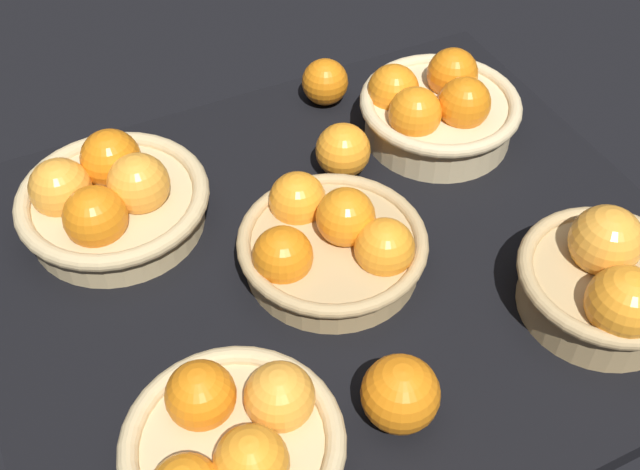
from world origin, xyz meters
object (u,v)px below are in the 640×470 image
basket_near_right (110,199)px  loose_orange_back_gap (343,151)px  basket_far_left (607,282)px  basket_near_left (437,109)px  loose_orange_front_gap (400,394)px  loose_orange_side_gap (325,82)px  basket_far_right (233,446)px  basket_center (331,242)px

basket_near_right → loose_orange_back_gap: size_ratio=3.24×
basket_far_left → loose_orange_back_gap: bearing=-64.9°
basket_near_left → loose_orange_back_gap: (15.15, 1.20, -1.06)cm
loose_orange_back_gap → loose_orange_front_gap: bearing=71.9°
basket_near_right → loose_orange_front_gap: size_ratio=2.96×
basket_near_left → loose_orange_front_gap: bearing=54.1°
basket_near_left → basket_far_left: 35.13cm
loose_orange_front_gap → loose_orange_back_gap: loose_orange_front_gap is taller
basket_far_left → loose_orange_front_gap: size_ratio=2.52×
basket_far_left → loose_orange_side_gap: bearing=-77.2°
basket_far_right → loose_orange_front_gap: (-17.29, 1.75, -0.36)cm
basket_near_left → basket_far_left: size_ratio=1.10×
basket_center → loose_orange_back_gap: 16.85cm
basket_far_left → loose_orange_front_gap: (27.72, 2.18, -0.82)cm
basket_near_left → loose_orange_back_gap: size_ratio=3.03×
loose_orange_front_gap → loose_orange_side_gap: (-16.52, -51.28, -0.62)cm
basket_near_left → basket_far_left: bearing=91.2°
basket_center → loose_orange_back_gap: bearing=-121.9°
basket_far_left → basket_center: (24.79, -19.61, -1.07)cm
basket_near_right → basket_far_right: 38.00cm
loose_orange_side_gap → basket_far_right: bearing=55.7°
basket_far_right → loose_orange_front_gap: bearing=174.2°
basket_near_right → loose_orange_side_gap: 37.11cm
basket_far_right → loose_orange_back_gap: (-29.10, -34.35, -0.71)cm
basket_near_left → basket_center: size_ratio=0.99×
basket_far_right → basket_center: 28.47cm
basket_near_left → loose_orange_side_gap: basket_near_left is taller
basket_center → loose_orange_front_gap: size_ratio=2.81×
loose_orange_front_gap → loose_orange_back_gap: size_ratio=1.09×
basket_center → loose_orange_front_gap: 21.99cm
loose_orange_front_gap → loose_orange_back_gap: 37.98cm
basket_far_left → basket_center: 31.63cm
basket_far_right → basket_near_left: bearing=-141.2°
basket_far_right → basket_far_left: size_ratio=1.06×
loose_orange_back_gap → basket_center: bearing=58.1°
basket_far_right → loose_orange_side_gap: 59.98cm
basket_near_left → loose_orange_front_gap: 46.03cm
basket_far_right → basket_near_right: bearing=-87.8°
basket_center → loose_orange_front_gap: (2.92, 21.79, 0.25)cm
loose_orange_front_gap → loose_orange_side_gap: size_ratio=1.18×
basket_near_left → loose_orange_side_gap: bearing=-53.3°
basket_near_left → loose_orange_back_gap: 15.23cm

